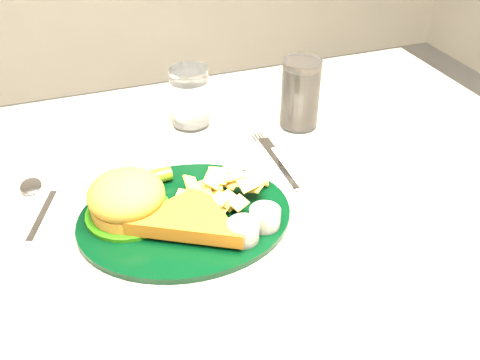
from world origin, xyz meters
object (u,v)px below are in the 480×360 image
object	(u,v)px
cola_glass	(300,94)
dinner_plate	(184,200)
fork_napkin	(279,166)
water_glass	(190,97)
table	(214,355)

from	to	relation	value
cola_glass	dinner_plate	bearing A→B (deg)	-144.28
fork_napkin	water_glass	bearing A→B (deg)	117.56
dinner_plate	fork_napkin	bearing A→B (deg)	27.09
table	dinner_plate	bearing A→B (deg)	-138.01
dinner_plate	cola_glass	distance (m)	0.32
dinner_plate	water_glass	distance (m)	0.27
table	fork_napkin	bearing A→B (deg)	13.56
table	water_glass	bearing A→B (deg)	80.53
table	cola_glass	world-z (taller)	cola_glass
water_glass	cola_glass	distance (m)	0.19
water_glass	fork_napkin	world-z (taller)	water_glass
table	fork_napkin	size ratio (longest dim) A/B	7.83
table	cola_glass	bearing A→B (deg)	34.28
table	water_glass	size ratio (longest dim) A/B	11.29
table	dinner_plate	size ratio (longest dim) A/B	4.05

